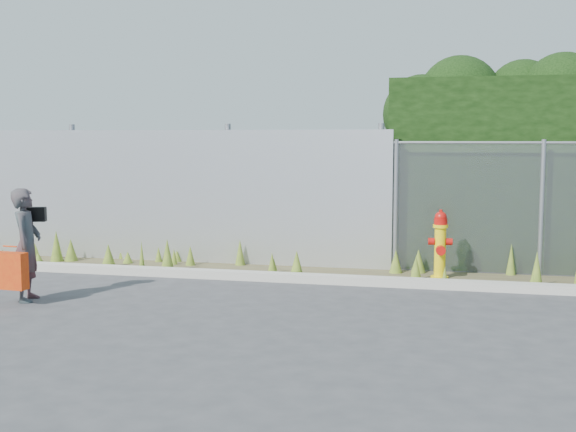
# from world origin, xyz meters

# --- Properties ---
(ground) EXTENTS (80.00, 80.00, 0.00)m
(ground) POSITION_xyz_m (0.00, 0.00, 0.00)
(ground) COLOR #3A3A3D
(ground) RESTS_ON ground
(curb) EXTENTS (16.00, 0.22, 0.12)m
(curb) POSITION_xyz_m (0.00, 1.80, 0.06)
(curb) COLOR #A9A599
(curb) RESTS_ON ground
(weed_strip) EXTENTS (16.00, 1.31, 0.53)m
(weed_strip) POSITION_xyz_m (-0.13, 2.47, 0.15)
(weed_strip) COLOR #484129
(weed_strip) RESTS_ON ground
(corrugated_fence) EXTENTS (8.50, 0.21, 2.30)m
(corrugated_fence) POSITION_xyz_m (-3.25, 3.01, 1.10)
(corrugated_fence) COLOR silver
(corrugated_fence) RESTS_ON ground
(fire_hydrant) EXTENTS (0.35, 0.31, 1.03)m
(fire_hydrant) POSITION_xyz_m (1.75, 2.42, 0.50)
(fire_hydrant) COLOR yellow
(fire_hydrant) RESTS_ON ground
(woman) EXTENTS (0.48, 0.60, 1.44)m
(woman) POSITION_xyz_m (-3.36, -0.12, 0.72)
(woman) COLOR #0D5555
(woman) RESTS_ON ground
(red_tote_bag) EXTENTS (0.41, 0.15, 0.54)m
(red_tote_bag) POSITION_xyz_m (-3.40, -0.41, 0.44)
(red_tote_bag) COLOR red
(black_shoulder_bag) EXTENTS (0.25, 0.10, 0.19)m
(black_shoulder_bag) POSITION_xyz_m (-3.34, 0.08, 1.09)
(black_shoulder_bag) COLOR black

